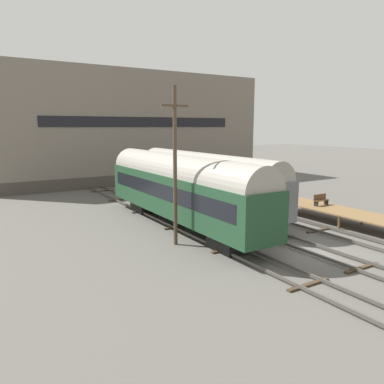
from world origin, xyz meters
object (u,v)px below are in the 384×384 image
Objects in this scene: train_car_grey at (203,179)px; utility_pole at (175,165)px; train_car_green at (179,186)px; bench at (321,199)px.

train_car_grey is 1.92× the size of utility_pole.
train_car_green is 13.25× the size of bench.
train_car_grey is 9.70m from bench.
bench is 13.70m from utility_pole.
utility_pole reaches higher than bench.
train_car_green is 11.66m from bench.
train_car_grey is at bearing 36.88° from train_car_green.
bench is at bearing -43.27° from train_car_grey.
train_car_grey is 5.01m from train_car_green.
train_car_grey reaches higher than bench.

